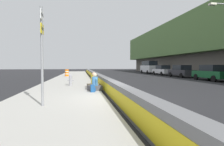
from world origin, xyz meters
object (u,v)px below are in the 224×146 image
Objects in this scene: parked_car_fourth at (181,71)px; parked_car_midline at (162,70)px; fire_hydrant at (71,80)px; seated_person_middle at (94,83)px; parked_car_third at (212,73)px; parked_car_far at (149,67)px; seated_person_foreground at (95,85)px; backpack at (93,88)px; construction_barrel at (67,73)px; route_sign_post at (42,49)px.

parked_car_midline is at bearing 1.30° from parked_car_fourth.
fire_hydrant is 0.84× the size of seated_person_middle.
parked_car_third is 17.69m from parked_car_far.
parked_car_midline is 6.00m from parked_car_far.
seated_person_foreground is 2.61× the size of backpack.
fire_hydrant is 0.17× the size of parked_car_far.
seated_person_middle is at bearing 111.96° from parked_car_third.
seated_person_foreground is 27.34m from parked_car_far.
parked_car_far is (17.68, 0.12, 0.49)m from parked_car_third.
parked_car_midline is (18.09, -13.00, 0.40)m from seated_person_foreground.
parked_car_far is (21.19, -14.50, 0.77)m from fire_hydrant.
parked_car_midline is at bearing -35.70° from seated_person_foreground.
seated_person_foreground is 0.23× the size of parked_car_midline.
parked_car_far reaches higher than fire_hydrant.
backpack is at bearing 174.31° from seated_person_middle.
construction_barrel is (15.17, 2.75, 0.15)m from seated_person_foreground.
route_sign_post is 4.21m from backpack.
construction_barrel is (19.02, 0.55, -1.59)m from route_sign_post.
fire_hydrant is at bearing 136.23° from parked_car_midline.
parked_car_far is (24.76, -13.10, 1.02)m from backpack.
fire_hydrant is 21.06m from parked_car_midline.
parked_car_midline is (15.21, -14.57, 0.27)m from fire_hydrant.
parked_car_midline reaches higher than seated_person_middle.
parked_car_third reaches higher than construction_barrel.
parked_car_fourth reaches higher than construction_barrel.
seated_person_middle is at bearing 150.62° from parked_car_far.
parked_car_midline is at bearing -43.77° from fire_hydrant.
parked_car_fourth is (6.04, -0.08, 0.00)m from parked_car_third.
fire_hydrant is at bearing -5.41° from route_sign_post.
fire_hydrant is 12.35m from construction_barrel.
fire_hydrant is at bearing 28.55° from seated_person_foreground.
backpack is 15.00m from parked_car_third.
seated_person_foreground is at bearing -29.81° from route_sign_post.
parked_car_midline is at bearing -37.44° from seated_person_middle.
parked_car_third is 11.70m from parked_car_midline.
parked_car_midline reaches higher than construction_barrel.
route_sign_post is at bearing 151.54° from parked_car_far.
route_sign_post reaches higher than fire_hydrant.
construction_barrel is 0.21× the size of parked_car_third.
parked_car_third is at bearing 179.26° from parked_car_fourth.
backpack is 0.42× the size of construction_barrel.
fire_hydrant is at bearing 42.06° from seated_person_middle.
parked_car_third is 1.01× the size of parked_car_fourth.
parked_car_fourth and parked_car_midline have the same top height.
backpack is 28.02m from parked_car_far.
seated_person_middle is at bearing -0.66° from seated_person_foreground.
parked_car_fourth is at bearing -49.25° from seated_person_middle.
parked_car_fourth is 0.88× the size of parked_car_far.
construction_barrel is at bearing 100.49° from parked_car_midline.
seated_person_middle is at bearing -5.69° from backpack.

